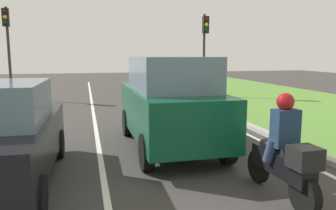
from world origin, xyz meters
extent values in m
plane|color=#383533|center=(0.00, 14.00, 0.00)|extent=(60.00, 60.00, 0.00)
cube|color=silver|center=(-0.70, 14.00, 0.00)|extent=(0.12, 32.00, 0.01)
cube|color=silver|center=(3.60, 14.00, 0.00)|extent=(0.12, 32.00, 0.01)
cube|color=#548433|center=(8.50, 14.00, 0.03)|extent=(9.00, 48.00, 0.06)
cube|color=#9E9B93|center=(4.10, 14.00, 0.06)|extent=(0.24, 48.00, 0.12)
cube|color=#0C472D|center=(1.05, 8.73, 0.93)|extent=(1.91, 4.50, 1.10)
cube|color=slate|center=(1.05, 8.58, 1.88)|extent=(1.71, 2.70, 0.80)
cylinder|color=black|center=(0.17, 10.26, 0.38)|extent=(0.22, 0.76, 0.76)
cylinder|color=black|center=(1.92, 10.26, 0.38)|extent=(0.22, 0.76, 0.76)
cylinder|color=black|center=(0.18, 7.20, 0.38)|extent=(0.22, 0.76, 0.76)
cylinder|color=black|center=(1.92, 7.20, 0.38)|extent=(0.22, 0.76, 0.76)
cube|color=black|center=(-2.46, 7.08, 0.74)|extent=(1.87, 4.35, 0.84)
cylinder|color=black|center=(-1.62, 8.52, 0.32)|extent=(0.24, 0.65, 0.64)
cylinder|color=black|center=(-1.69, 5.60, 0.32)|extent=(0.24, 0.65, 0.64)
cube|color=black|center=(2.07, 5.39, 0.58)|extent=(0.32, 1.41, 0.36)
ellipsoid|color=black|center=(2.06, 5.74, 0.80)|extent=(0.29, 0.51, 0.24)
cube|color=black|center=(2.09, 4.84, 0.85)|extent=(0.41, 0.41, 0.32)
cylinder|color=black|center=(2.05, 6.09, 0.30)|extent=(0.12, 0.60, 0.60)
cylinder|color=black|center=(2.09, 4.79, 0.30)|extent=(0.16, 0.60, 0.60)
cube|color=#192D47|center=(2.07, 5.34, 1.18)|extent=(0.41, 0.27, 0.60)
sphere|color=maroon|center=(2.07, 5.37, 1.60)|extent=(0.28, 0.28, 0.28)
cylinder|color=navy|center=(1.90, 5.46, 0.80)|extent=(0.17, 0.30, 0.45)
cylinder|color=navy|center=(2.24, 5.47, 0.80)|extent=(0.17, 0.30, 0.45)
cylinder|color=#2D2D2D|center=(5.39, 18.20, 2.24)|extent=(0.14, 0.14, 4.47)
cube|color=black|center=(5.39, 18.00, 3.90)|extent=(0.32, 0.24, 0.90)
sphere|color=#3F0F0F|center=(5.39, 17.87, 4.18)|extent=(0.20, 0.20, 0.20)
sphere|color=#F2AD19|center=(5.39, 17.87, 3.90)|extent=(0.20, 0.20, 0.20)
sphere|color=black|center=(5.39, 17.87, 3.62)|extent=(0.20, 0.20, 0.20)
cylinder|color=#2D2D2D|center=(-4.77, 19.81, 2.37)|extent=(0.14, 0.14, 4.74)
cube|color=black|center=(-4.77, 19.61, 4.19)|extent=(0.32, 0.24, 0.90)
sphere|color=#3F0F0F|center=(-4.77, 19.48, 4.47)|extent=(0.20, 0.20, 0.20)
sphere|color=#F2AD19|center=(-4.77, 19.48, 4.19)|extent=(0.20, 0.20, 0.20)
sphere|color=black|center=(-4.77, 19.48, 3.91)|extent=(0.20, 0.20, 0.20)
camera|label=1|loc=(-0.97, 0.80, 2.34)|focal=35.63mm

